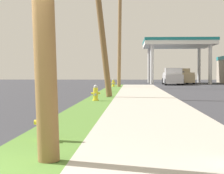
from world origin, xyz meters
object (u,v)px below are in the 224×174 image
at_px(fire_hydrant_nearest, 45,124).
at_px(fire_hydrant_second, 96,94).
at_px(utility_pole_midground, 99,11).
at_px(utility_pole_background, 120,38).
at_px(car_teal_by_near_pump, 173,77).
at_px(truck_silver_at_forecourt, 173,77).
at_px(truck_tan_on_apron, 183,77).
at_px(fire_hydrant_third, 108,87).
at_px(fire_hydrant_fourth, 113,83).

xyz_separation_m(fire_hydrant_nearest, fire_hydrant_second, (-0.02, 11.18, 0.00)).
distance_m(utility_pole_midground, utility_pole_background, 15.58).
relative_size(utility_pole_background, car_teal_by_near_pump, 1.96).
distance_m(fire_hydrant_nearest, truck_silver_at_forecourt, 41.09).
bearing_deg(car_teal_by_near_pump, utility_pole_midground, -101.26).
xyz_separation_m(car_teal_by_near_pump, truck_tan_on_apron, (0.17, -10.14, 0.19)).
height_order(fire_hydrant_third, truck_tan_on_apron, truck_tan_on_apron).
relative_size(fire_hydrant_fourth, truck_tan_on_apron, 0.14).
bearing_deg(fire_hydrant_nearest, truck_silver_at_forecourt, 81.04).
bearing_deg(utility_pole_midground, fire_hydrant_third, 88.39).
relative_size(fire_hydrant_nearest, fire_hydrant_third, 1.00).
bearing_deg(fire_hydrant_second, utility_pole_background, 88.40).
bearing_deg(car_teal_by_near_pump, fire_hydrant_nearest, -98.21).
bearing_deg(car_teal_by_near_pump, truck_silver_at_forecourt, -96.06).
xyz_separation_m(fire_hydrant_nearest, truck_tan_on_apron, (8.08, 44.68, 0.47)).
relative_size(car_teal_by_near_pump, truck_silver_at_forecourt, 0.84).
bearing_deg(fire_hydrant_third, truck_silver_at_forecourt, 72.73).
distance_m(fire_hydrant_nearest, utility_pole_midground, 15.19).
bearing_deg(truck_tan_on_apron, fire_hydrant_third, -108.14).
height_order(fire_hydrant_second, car_teal_by_near_pump, car_teal_by_near_pump).
xyz_separation_m(fire_hydrant_second, utility_pole_midground, (-0.08, 3.38, 4.35)).
bearing_deg(fire_hydrant_nearest, fire_hydrant_second, 90.11).
relative_size(fire_hydrant_nearest, utility_pole_background, 0.08).
relative_size(fire_hydrant_fourth, utility_pole_midground, 0.08).
relative_size(fire_hydrant_fourth, car_teal_by_near_pump, 0.16).
relative_size(fire_hydrant_second, truck_tan_on_apron, 0.14).
distance_m(utility_pole_background, truck_tan_on_apron, 16.83).
bearing_deg(truck_tan_on_apron, fire_hydrant_nearest, -100.25).
distance_m(fire_hydrant_second, fire_hydrant_third, 8.99).
distance_m(fire_hydrant_third, truck_silver_at_forecourt, 21.38).
xyz_separation_m(fire_hydrant_second, truck_tan_on_apron, (8.10, 33.50, 0.47)).
bearing_deg(truck_silver_at_forecourt, car_teal_by_near_pump, 83.94).
bearing_deg(fire_hydrant_third, utility_pole_background, 87.39).
bearing_deg(utility_pole_background, fire_hydrant_fourth, 126.10).
relative_size(fire_hydrant_nearest, fire_hydrant_second, 1.00).
bearing_deg(truck_silver_at_forecourt, utility_pole_midground, -104.03).
relative_size(fire_hydrant_second, fire_hydrant_third, 1.00).
bearing_deg(truck_tan_on_apron, truck_silver_at_forecourt, -112.34).
relative_size(fire_hydrant_second, utility_pole_background, 0.08).
distance_m(fire_hydrant_third, car_teal_by_near_pump, 35.52).
xyz_separation_m(utility_pole_background, truck_tan_on_apron, (7.58, 14.56, -3.73)).
bearing_deg(utility_pole_background, truck_silver_at_forecourt, 60.61).
relative_size(fire_hydrant_nearest, fire_hydrant_fourth, 1.00).
xyz_separation_m(utility_pole_midground, truck_silver_at_forecourt, (6.50, 26.03, -3.88)).
distance_m(fire_hydrant_nearest, fire_hydrant_third, 20.17).
relative_size(car_teal_by_near_pump, truck_tan_on_apron, 0.82).
height_order(fire_hydrant_nearest, fire_hydrant_third, same).
bearing_deg(fire_hydrant_fourth, fire_hydrant_third, -89.16).
relative_size(utility_pole_midground, utility_pole_background, 1.03).
distance_m(fire_hydrant_nearest, fire_hydrant_second, 11.18).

